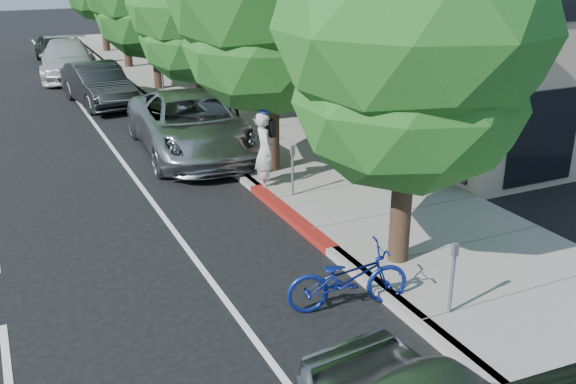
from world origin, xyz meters
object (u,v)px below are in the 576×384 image
cyclist (265,152)px  dark_suv_far (55,48)px  silver_suv (191,125)px  pedestrian (227,93)px  dark_sedan (98,85)px  street_tree_0 (413,33)px  bicycle (348,278)px  street_tree_2 (198,6)px  white_pickup (67,60)px

cyclist → dark_suv_far: bearing=15.3°
silver_suv → pedestrian: (2.16, 2.76, 0.23)m
silver_suv → dark_sedan: (-1.39, 7.72, -0.08)m
silver_suv → street_tree_0: bearing=-77.4°
cyclist → dark_sedan: 11.70m
bicycle → street_tree_2: bearing=3.8°
cyclist → bicycle: cyclist is taller
street_tree_0 → dark_suv_far: bearing=96.3°
bicycle → dark_sedan: size_ratio=0.44×
street_tree_0 → pedestrian: 12.03m
street_tree_2 → pedestrian: size_ratio=3.44×
bicycle → white_pickup: 23.96m
cyclist → dark_suv_far: 23.02m
cyclist → silver_suv: cyclist is taller
street_tree_0 → white_pickup: 23.49m
dark_sedan → bicycle: bearing=-93.1°
dark_sedan → pedestrian: bearing=-61.2°
street_tree_2 → bicycle: 13.48m
dark_sedan → dark_suv_far: size_ratio=1.12×
silver_suv → dark_suv_far: silver_suv is taller
cyclist → dark_sedan: bearing=19.8°
silver_suv → white_pickup: (-1.70, 14.22, -0.04)m
silver_suv → pedestrian: size_ratio=3.29×
bicycle → dark_sedan: 17.46m
cyclist → pedestrian: bearing=-2.9°
street_tree_0 → bicycle: street_tree_0 is taller
silver_suv → bicycle: bearing=-88.1°
bicycle → dark_suv_far: (-1.43, 28.80, 0.18)m
dark_sedan → white_pickup: white_pickup is taller
street_tree_0 → cyclist: bearing=97.4°
dark_suv_far → pedestrian: bearing=-78.8°
street_tree_2 → dark_sedan: street_tree_2 is taller
cyclist → bicycle: size_ratio=0.94×
street_tree_2 → bicycle: (-1.67, -12.92, -3.46)m
street_tree_0 → pedestrian: street_tree_0 is taller
cyclist → pedestrian: pedestrian is taller
cyclist → white_pickup: size_ratio=0.34×
silver_suv → dark_suv_far: size_ratio=1.46×
silver_suv → dark_sedan: size_ratio=1.31×
bicycle → white_pickup: bearing=14.6°
dark_suv_far → white_pickup: bearing=-92.1°
street_tree_2 → white_pickup: street_tree_2 is taller
silver_suv → white_pickup: 14.32m
bicycle → street_tree_0: bearing=-50.0°
silver_suv → white_pickup: bearing=100.4°
bicycle → pedestrian: (2.43, 12.46, 0.56)m
bicycle → dark_suv_far: 28.84m
bicycle → pedestrian: 12.70m
street_tree_2 → dark_sedan: bearing=121.8°
silver_suv → dark_sedan: silver_suv is taller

